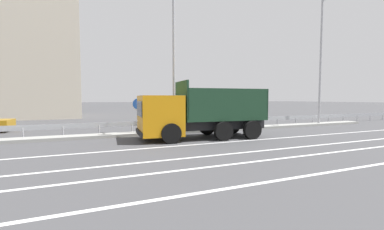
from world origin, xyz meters
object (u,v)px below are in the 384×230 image
object	(u,v)px
dump_truck	(187,117)
street_lamp_3	(323,56)
street_lamp_2	(175,52)
median_road_sign	(138,116)

from	to	relation	value
dump_truck	street_lamp_3	xyz separation A→B (m)	(13.36, 2.38, 4.60)
street_lamp_2	dump_truck	bearing A→B (deg)	-93.19
dump_truck	street_lamp_3	bearing A→B (deg)	-74.88
dump_truck	median_road_sign	size ratio (longest dim) A/B	3.22
street_lamp_2	street_lamp_3	xyz separation A→B (m)	(13.23, -0.07, 0.58)
street_lamp_3	median_road_sign	bearing A→B (deg)	179.43
median_road_sign	street_lamp_2	distance (m)	4.70
dump_truck	median_road_sign	world-z (taller)	dump_truck
median_road_sign	street_lamp_3	size ratio (longest dim) A/B	0.22
median_road_sign	street_lamp_3	distance (m)	16.28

